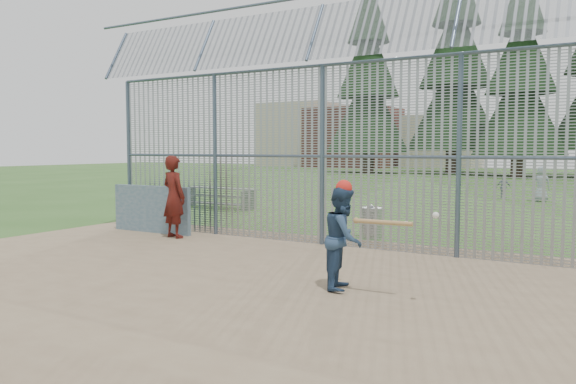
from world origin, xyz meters
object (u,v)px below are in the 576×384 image
Objects in this scene: batter at (344,238)px; trash_can at (371,223)px; dugout_wall at (152,209)px; bleacher at (217,197)px; onlooker at (174,197)px.

trash_can is at bearing 2.34° from batter.
dugout_wall is 1.59× the size of batter.
onlooker is at bearing -60.85° from bleacher.
onlooker reaches higher than trash_can.
bleacher is at bearing 111.95° from dugout_wall.
onlooker reaches higher than batter.
dugout_wall is at bearing 52.27° from batter.
onlooker is 6.97m from bleacher.
dugout_wall is 7.28m from batter.
trash_can is 0.27× the size of bleacher.
trash_can is at bearing 22.05° from dugout_wall.
dugout_wall is at bearing -68.05° from bleacher.
batter is 1.91× the size of trash_can.
dugout_wall is at bearing -4.97° from onlooker.
batter is 5.16m from trash_can.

